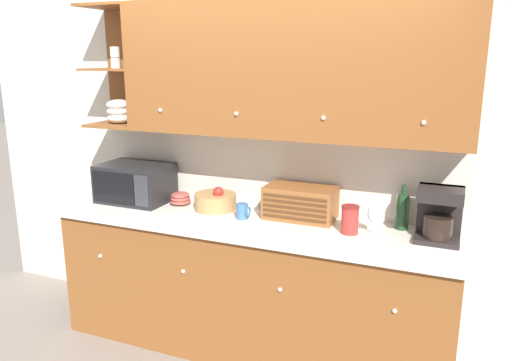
{
  "coord_description": "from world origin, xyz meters",
  "views": [
    {
      "loc": [
        1.27,
        -3.27,
        2.04
      ],
      "look_at": [
        0.0,
        -0.23,
        1.21
      ],
      "focal_mm": 35.0,
      "sensor_mm": 36.0,
      "label": 1
    }
  ],
  "objects_px": {
    "wine_bottle": "(403,209)",
    "coffee_maker": "(439,214)",
    "mug": "(243,211)",
    "wine_glass": "(372,215)",
    "fruit_basket": "(215,201)",
    "microwave": "(135,183)",
    "bread_box": "(300,203)",
    "storage_canister": "(350,220)",
    "bowl_stack_on_counter": "(180,199)"
  },
  "relations": [
    {
      "from": "wine_bottle",
      "to": "coffee_maker",
      "type": "bearing_deg",
      "value": -29.12
    },
    {
      "from": "mug",
      "to": "wine_glass",
      "type": "distance_m",
      "value": 0.87
    },
    {
      "from": "fruit_basket",
      "to": "coffee_maker",
      "type": "xyz_separation_m",
      "value": [
        1.52,
        -0.04,
        0.1
      ]
    },
    {
      "from": "microwave",
      "to": "mug",
      "type": "bearing_deg",
      "value": -4.91
    },
    {
      "from": "bread_box",
      "to": "wine_bottle",
      "type": "xyz_separation_m",
      "value": [
        0.67,
        0.05,
        0.02
      ]
    },
    {
      "from": "fruit_basket",
      "to": "bread_box",
      "type": "xyz_separation_m",
      "value": [
        0.63,
        0.04,
        0.05
      ]
    },
    {
      "from": "storage_canister",
      "to": "wine_bottle",
      "type": "relative_size",
      "value": 0.62
    },
    {
      "from": "bread_box",
      "to": "storage_canister",
      "type": "bearing_deg",
      "value": -23.43
    },
    {
      "from": "wine_bottle",
      "to": "wine_glass",
      "type": "bearing_deg",
      "value": -134.61
    },
    {
      "from": "mug",
      "to": "bread_box",
      "type": "relative_size",
      "value": 0.22
    },
    {
      "from": "microwave",
      "to": "coffee_maker",
      "type": "bearing_deg",
      "value": 0.09
    },
    {
      "from": "wine_glass",
      "to": "bowl_stack_on_counter",
      "type": "bearing_deg",
      "value": 176.51
    },
    {
      "from": "wine_glass",
      "to": "bread_box",
      "type": "bearing_deg",
      "value": 167.2
    },
    {
      "from": "fruit_basket",
      "to": "coffee_maker",
      "type": "bearing_deg",
      "value": -1.44
    },
    {
      "from": "bowl_stack_on_counter",
      "to": "bread_box",
      "type": "distance_m",
      "value": 0.93
    },
    {
      "from": "wine_glass",
      "to": "coffee_maker",
      "type": "distance_m",
      "value": 0.39
    },
    {
      "from": "microwave",
      "to": "wine_bottle",
      "type": "height_order",
      "value": "wine_bottle"
    },
    {
      "from": "mug",
      "to": "coffee_maker",
      "type": "relative_size",
      "value": 0.32
    },
    {
      "from": "bread_box",
      "to": "coffee_maker",
      "type": "xyz_separation_m",
      "value": [
        0.89,
        -0.08,
        0.05
      ]
    },
    {
      "from": "wine_glass",
      "to": "wine_bottle",
      "type": "bearing_deg",
      "value": 45.39
    },
    {
      "from": "wine_glass",
      "to": "coffee_maker",
      "type": "xyz_separation_m",
      "value": [
        0.38,
        0.04,
        0.04
      ]
    },
    {
      "from": "microwave",
      "to": "fruit_basket",
      "type": "relative_size",
      "value": 1.73
    },
    {
      "from": "fruit_basket",
      "to": "wine_bottle",
      "type": "distance_m",
      "value": 1.3
    },
    {
      "from": "fruit_basket",
      "to": "mug",
      "type": "xyz_separation_m",
      "value": [
        0.27,
        -0.12,
        -0.01
      ]
    },
    {
      "from": "storage_canister",
      "to": "microwave",
      "type": "bearing_deg",
      "value": 177.1
    },
    {
      "from": "bowl_stack_on_counter",
      "to": "bread_box",
      "type": "height_order",
      "value": "bread_box"
    },
    {
      "from": "microwave",
      "to": "wine_bottle",
      "type": "bearing_deg",
      "value": 3.73
    },
    {
      "from": "bowl_stack_on_counter",
      "to": "fruit_basket",
      "type": "bearing_deg",
      "value": -1.87
    },
    {
      "from": "storage_canister",
      "to": "wine_glass",
      "type": "height_order",
      "value": "wine_glass"
    },
    {
      "from": "bread_box",
      "to": "fruit_basket",
      "type": "bearing_deg",
      "value": -176.63
    },
    {
      "from": "wine_bottle",
      "to": "bread_box",
      "type": "bearing_deg",
      "value": -175.8
    },
    {
      "from": "bowl_stack_on_counter",
      "to": "wine_bottle",
      "type": "distance_m",
      "value": 1.6
    },
    {
      "from": "fruit_basket",
      "to": "coffee_maker",
      "type": "height_order",
      "value": "coffee_maker"
    },
    {
      "from": "storage_canister",
      "to": "wine_glass",
      "type": "relative_size",
      "value": 0.98
    },
    {
      "from": "bread_box",
      "to": "wine_bottle",
      "type": "bearing_deg",
      "value": 4.2
    },
    {
      "from": "bread_box",
      "to": "wine_glass",
      "type": "bearing_deg",
      "value": -12.8
    },
    {
      "from": "bowl_stack_on_counter",
      "to": "bread_box",
      "type": "xyz_separation_m",
      "value": [
        0.93,
        0.03,
        0.07
      ]
    },
    {
      "from": "bread_box",
      "to": "wine_glass",
      "type": "distance_m",
      "value": 0.52
    },
    {
      "from": "fruit_basket",
      "to": "wine_glass",
      "type": "relative_size",
      "value": 1.66
    },
    {
      "from": "bread_box",
      "to": "wine_bottle",
      "type": "relative_size",
      "value": 1.63
    },
    {
      "from": "mug",
      "to": "microwave",
      "type": "bearing_deg",
      "value": 175.09
    },
    {
      "from": "bowl_stack_on_counter",
      "to": "mug",
      "type": "xyz_separation_m",
      "value": [
        0.57,
        -0.13,
        0.01
      ]
    },
    {
      "from": "fruit_basket",
      "to": "wine_bottle",
      "type": "height_order",
      "value": "wine_bottle"
    },
    {
      "from": "bowl_stack_on_counter",
      "to": "storage_canister",
      "type": "bearing_deg",
      "value": -5.94
    },
    {
      "from": "storage_canister",
      "to": "bread_box",
      "type": "bearing_deg",
      "value": 156.57
    },
    {
      "from": "fruit_basket",
      "to": "wine_bottle",
      "type": "relative_size",
      "value": 1.04
    },
    {
      "from": "wine_glass",
      "to": "coffee_maker",
      "type": "relative_size",
      "value": 0.55
    },
    {
      "from": "mug",
      "to": "wine_bottle",
      "type": "bearing_deg",
      "value": 11.43
    },
    {
      "from": "wine_glass",
      "to": "wine_bottle",
      "type": "xyz_separation_m",
      "value": [
        0.16,
        0.16,
        0.01
      ]
    },
    {
      "from": "mug",
      "to": "wine_glass",
      "type": "height_order",
      "value": "wine_glass"
    }
  ]
}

